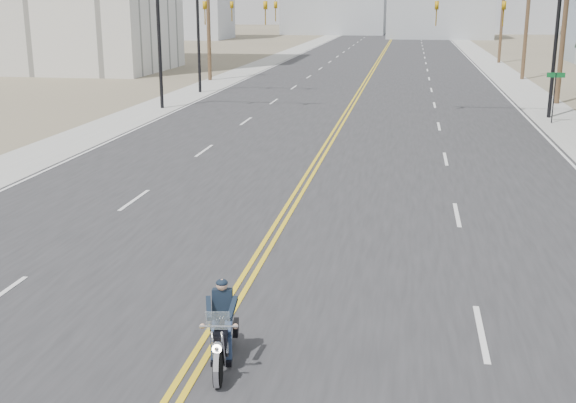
% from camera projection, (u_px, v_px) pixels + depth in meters
% --- Properties ---
extents(road, '(20.00, 200.00, 0.01)m').
position_uv_depth(road, '(378.00, 61.00, 77.19)').
color(road, '#303033').
rests_on(road, ground).
extents(sidewalk_left, '(3.00, 200.00, 0.01)m').
position_uv_depth(sidewalk_left, '(273.00, 60.00, 79.03)').
color(sidewalk_left, '#A5A5A0').
rests_on(sidewalk_left, ground).
extents(sidewalk_right, '(3.00, 200.00, 0.01)m').
position_uv_depth(sidewalk_right, '(489.00, 63.00, 75.36)').
color(sidewalk_right, '#A5A5A0').
rests_on(sidewalk_right, ground).
extents(traffic_mast_left, '(7.10, 0.26, 7.00)m').
position_uv_depth(traffic_mast_left, '(192.00, 23.00, 41.19)').
color(traffic_mast_left, black).
rests_on(traffic_mast_left, ground).
extents(traffic_mast_right, '(7.10, 0.26, 7.00)m').
position_uv_depth(traffic_mast_right, '(518.00, 25.00, 38.32)').
color(traffic_mast_right, black).
rests_on(traffic_mast_right, ground).
extents(traffic_mast_far, '(6.10, 0.26, 7.00)m').
position_uv_depth(traffic_mast_far, '(222.00, 21.00, 48.87)').
color(traffic_mast_far, black).
rests_on(traffic_mast_far, ground).
extents(street_sign, '(0.90, 0.06, 2.62)m').
position_uv_depth(street_sign, '(555.00, 89.00, 36.97)').
color(street_sign, black).
rests_on(street_sign, ground).
extents(utility_pole_c, '(2.20, 0.30, 11.00)m').
position_uv_depth(utility_pole_c, '(566.00, 8.00, 43.25)').
color(utility_pole_c, brown).
rests_on(utility_pole_c, ground).
extents(utility_pole_d, '(2.20, 0.30, 11.50)m').
position_uv_depth(utility_pole_d, '(528.00, 4.00, 57.45)').
color(utility_pole_d, brown).
rests_on(utility_pole_d, ground).
extents(utility_pole_e, '(2.20, 0.30, 11.00)m').
position_uv_depth(utility_pole_e, '(503.00, 6.00, 73.67)').
color(utility_pole_e, brown).
rests_on(utility_pole_e, ground).
extents(utility_pole_left, '(2.20, 0.30, 10.50)m').
position_uv_depth(utility_pole_left, '(208.00, 10.00, 56.82)').
color(utility_pole_left, brown).
rests_on(utility_pole_left, ground).
extents(haze_bldg_e, '(14.00, 14.00, 12.00)m').
position_uv_depth(haze_bldg_e, '(520.00, 3.00, 147.65)').
color(haze_bldg_e, '#B7BCC6').
rests_on(haze_bldg_e, ground).
extents(motorcyclist, '(1.11, 2.02, 1.49)m').
position_uv_depth(motorcyclist, '(221.00, 326.00, 12.29)').
color(motorcyclist, black).
rests_on(motorcyclist, ground).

